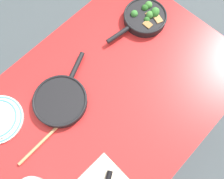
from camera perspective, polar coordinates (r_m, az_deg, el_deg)
The scene contains 5 objects.
ground_plane at distance 1.95m, azimuth 0.00°, elevation -8.22°, with size 14.00×14.00×0.00m, color #424C51.
dining_table_red at distance 1.30m, azimuth 0.00°, elevation -1.56°, with size 1.28×0.93×0.76m.
skillet_broccoli at distance 1.41m, azimuth 7.64°, elevation 16.08°, with size 0.37×0.23×0.07m.
skillet_eggs at distance 1.21m, azimuth -11.65°, elevation -2.44°, with size 0.39×0.26×0.04m.
wooden_spoon at distance 1.19m, azimuth -13.08°, elevation -9.00°, with size 0.34×0.04×0.02m.
Camera 1 is at (0.31, 0.30, 1.90)m, focal length 40.00 mm.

